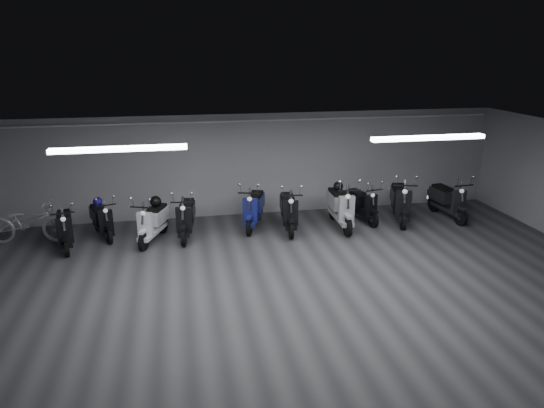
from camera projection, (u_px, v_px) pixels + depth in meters
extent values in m
cube|color=#38393B|center=(293.00, 297.00, 9.28)|extent=(14.00, 10.00, 0.01)
cube|color=gray|center=(295.00, 150.00, 8.43)|extent=(14.00, 10.00, 0.01)
cube|color=#97979A|center=(252.00, 165.00, 13.54)|extent=(14.00, 0.01, 2.80)
cube|color=white|center=(119.00, 149.00, 8.84)|extent=(2.40, 0.18, 0.08)
cube|color=white|center=(428.00, 138.00, 9.93)|extent=(2.40, 0.18, 0.08)
cylinder|color=white|center=(252.00, 121.00, 13.09)|extent=(13.60, 0.05, 0.05)
imported|color=silver|center=(27.00, 218.00, 11.68)|extent=(2.00, 0.89, 1.25)
sphere|color=black|center=(156.00, 201.00, 11.89)|extent=(0.27, 0.27, 0.27)
sphere|color=black|center=(338.00, 186.00, 12.82)|extent=(0.26, 0.26, 0.26)
sphere|color=navy|center=(98.00, 202.00, 12.12)|extent=(0.23, 0.23, 0.23)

